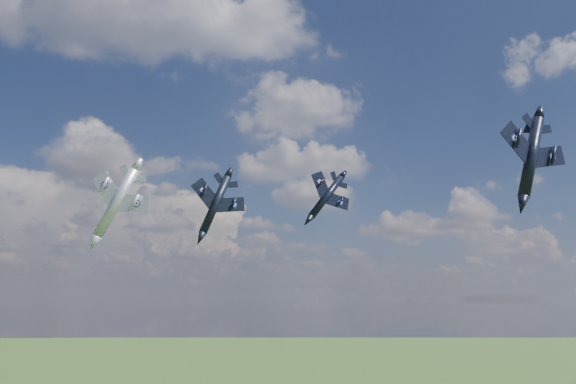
{
  "coord_description": "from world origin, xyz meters",
  "views": [
    {
      "loc": [
        -6.6,
        -66.51,
        67.42
      ],
      "look_at": [
        3.48,
        16.19,
        83.36
      ],
      "focal_mm": 35.0,
      "sensor_mm": 36.0,
      "label": 1
    }
  ],
  "objects": [
    {
      "name": "jet_lead_navy",
      "position": [
        -7.37,
        15.74,
        81.19
      ],
      "size": [
        11.63,
        14.23,
        5.87
      ],
      "primitive_type": null,
      "rotation": [
        0.0,
        0.39,
        0.19
      ],
      "color": "black"
    },
    {
      "name": "jet_high_navy",
      "position": [
        13.1,
        35.57,
        86.35
      ],
      "size": [
        13.67,
        16.56,
        8.74
      ],
      "primitive_type": null,
      "rotation": [
        0.0,
        0.68,
        0.31
      ],
      "color": "black"
    },
    {
      "name": "jet_left_silver",
      "position": [
        -22.11,
        18.7,
        81.68
      ],
      "size": [
        15.78,
        18.44,
        8.26
      ],
      "primitive_type": null,
      "rotation": [
        0.0,
        0.51,
        -0.33
      ],
      "color": "#AAACB5"
    },
    {
      "name": "jet_right_navy",
      "position": [
        30.29,
        -5.25,
        84.21
      ],
      "size": [
        13.61,
        16.37,
        6.03
      ],
      "primitive_type": null,
      "rotation": [
        0.0,
        0.32,
        0.22
      ],
      "color": "black"
    }
  ]
}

